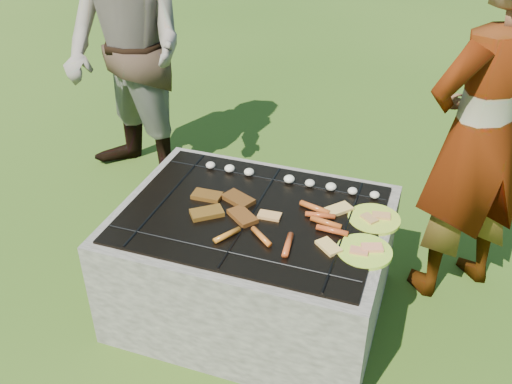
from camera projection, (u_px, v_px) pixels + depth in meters
lawn at (253, 306)px, 3.07m from camera, size 60.00×60.00×0.00m
fire_pit at (253, 265)px, 2.92m from camera, size 1.30×1.00×0.62m
mushrooms at (288, 179)px, 2.96m from camera, size 0.94×0.06×0.04m
pork_slabs at (224, 206)px, 2.77m from camera, size 0.39×0.32×0.02m
sausages at (298, 227)px, 2.62m from camera, size 0.56×0.44×0.03m
bread_on_grate at (317, 222)px, 2.66m from camera, size 0.44×0.44×0.02m
plate_far at (374, 219)px, 2.70m from camera, size 0.29×0.29×0.03m
plate_near at (365, 251)px, 2.50m from camera, size 0.28×0.28×0.03m
cook at (480, 137)px, 2.74m from camera, size 0.79×0.77×1.83m
bystander at (126, 53)px, 3.65m from camera, size 1.13×1.03×1.90m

